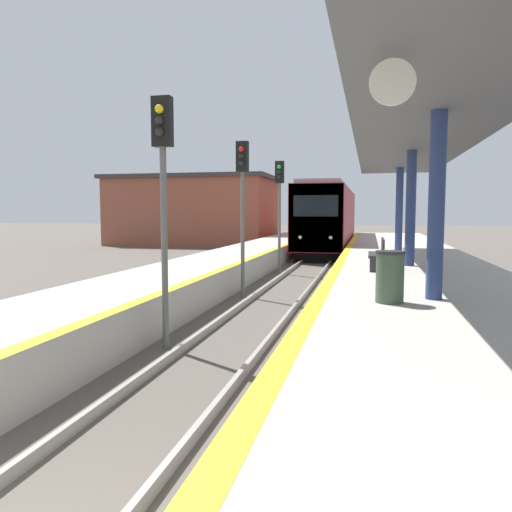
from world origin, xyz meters
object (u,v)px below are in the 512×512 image
(bench, at_px, (378,253))
(signal_mid, at_px, (242,189))
(train, at_px, (329,218))
(trash_bin, at_px, (390,277))
(signal_far, at_px, (279,196))
(signal_near, at_px, (163,175))

(bench, bearing_deg, signal_mid, -173.57)
(train, distance_m, trash_bin, 23.95)
(train, bearing_deg, signal_far, -94.70)
(signal_far, relative_size, trash_bin, 4.81)
(train, relative_size, trash_bin, 18.11)
(bench, bearing_deg, signal_near, -122.18)
(train, distance_m, bench, 18.54)
(signal_near, height_order, trash_bin, signal_near)
(signal_near, bearing_deg, trash_bin, 12.29)
(train, xyz_separation_m, signal_near, (-1.12, -24.64, 1.09))
(signal_near, xyz_separation_m, bench, (3.99, 6.35, -1.88))
(signal_near, bearing_deg, train, 87.39)
(train, xyz_separation_m, trash_bin, (2.99, -23.75, -0.79))
(signal_far, relative_size, bench, 2.80)
(train, relative_size, bench, 10.55)
(bench, bearing_deg, signal_far, 125.80)
(bench, bearing_deg, trash_bin, -88.75)
(signal_far, height_order, trash_bin, signal_far)
(signal_mid, height_order, trash_bin, signal_mid)
(trash_bin, bearing_deg, signal_far, 110.37)
(signal_near, bearing_deg, bench, 57.82)
(signal_far, bearing_deg, bench, -54.20)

